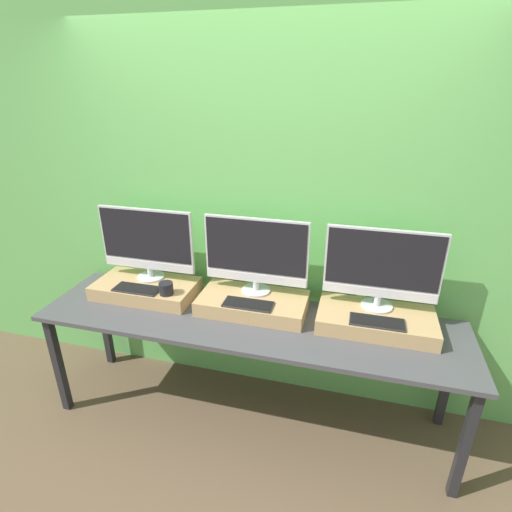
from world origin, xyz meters
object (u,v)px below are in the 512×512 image
monitor_left (147,242)px  monitor_center (256,253)px  keyboard_left (137,289)px  mug (166,288)px  keyboard_right (377,322)px  monitor_right (382,267)px  keyboard_center (248,304)px

monitor_left → monitor_center: bearing=0.0°
monitor_left → keyboard_left: (0.00, -0.19, -0.26)m
mug → keyboard_right: (1.31, 0.00, -0.03)m
mug → monitor_right: 1.34m
monitor_left → monitor_center: size_ratio=1.00×
keyboard_left → mug: bearing=0.0°
keyboard_right → keyboard_center: bearing=180.0°
monitor_left → monitor_right: same height
mug → keyboard_right: 1.31m
monitor_right → keyboard_left: bearing=-173.0°
monitor_center → monitor_right: same height
mug → monitor_right: bearing=8.1°
mug → keyboard_center: bearing=0.0°
keyboard_center → monitor_left: bearing=166.3°
monitor_left → keyboard_center: (0.76, -0.19, -0.26)m
monitor_left → monitor_right: bearing=0.0°
monitor_left → keyboard_right: monitor_left is taller
mug → monitor_center: 0.62m
monitor_left → monitor_center: 0.76m
keyboard_center → monitor_right: (0.76, 0.19, 0.26)m
keyboard_left → monitor_right: monitor_right is taller
mug → monitor_right: monitor_right is taller
monitor_center → keyboard_center: 0.32m
keyboard_left → monitor_right: size_ratio=0.46×
keyboard_center → keyboard_right: bearing=0.0°
keyboard_left → keyboard_right: (1.52, 0.00, 0.00)m
mug → keyboard_center: 0.55m
monitor_left → keyboard_right: (1.52, -0.19, -0.26)m
keyboard_center → keyboard_left: bearing=180.0°
monitor_left → keyboard_center: 0.83m
monitor_center → monitor_right: 0.76m
monitor_right → keyboard_right: 0.32m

